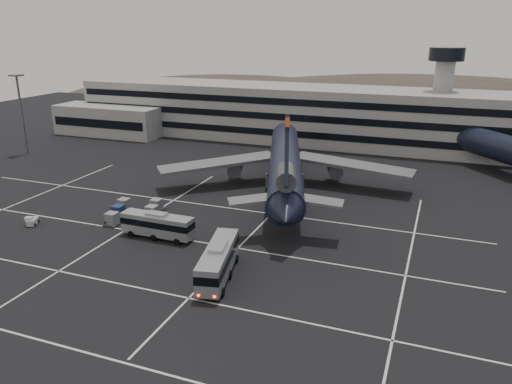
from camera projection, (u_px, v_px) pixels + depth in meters
The scene contains 10 objects.
ground at pixel (146, 247), 68.15m from camera, with size 260.00×260.00×0.00m, color black.
lane_markings at pixel (154, 246), 68.47m from camera, with size 90.00×55.62×0.01m.
terminal at pixel (285, 114), 130.00m from camera, with size 125.00×26.00×24.00m.
hills at pixel (399, 125), 216.52m from camera, with size 352.00×180.00×44.00m.
lightpole_left at pixel (20, 103), 114.04m from camera, with size 2.40×2.40×18.28m.
trijet_main at pixel (285, 163), 89.55m from camera, with size 45.17×56.31×18.08m.
bus_near at pixel (218, 260), 59.00m from camera, with size 5.37×12.49×4.30m.
bus_far at pixel (157, 224), 70.34m from camera, with size 10.78×2.82×3.80m.
tug_a at pixel (32, 221), 75.40m from camera, with size 1.99×2.42×1.35m.
uld_cluster at pixel (135, 212), 78.19m from camera, with size 9.78×10.64×1.97m.
Camera 1 is at (36.34, -52.79, 28.65)m, focal length 35.00 mm.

